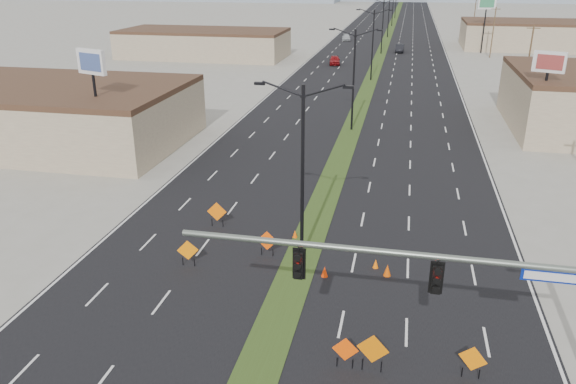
% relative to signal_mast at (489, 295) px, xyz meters
% --- Properties ---
extents(road_surface, '(25.00, 400.00, 0.02)m').
position_rel_signal_mast_xyz_m(road_surface, '(-8.56, 98.00, -4.79)').
color(road_surface, black).
rests_on(road_surface, ground).
extents(median_strip, '(2.00, 400.00, 0.04)m').
position_rel_signal_mast_xyz_m(median_strip, '(-8.56, 98.00, -4.79)').
color(median_strip, '#304217').
rests_on(median_strip, ground).
extents(building_sw_far, '(30.00, 14.00, 4.50)m').
position_rel_signal_mast_xyz_m(building_sw_far, '(-40.56, 83.00, -2.54)').
color(building_sw_far, tan).
rests_on(building_sw_far, ground).
extents(building_se_far, '(44.00, 16.00, 5.00)m').
position_rel_signal_mast_xyz_m(building_se_far, '(29.44, 108.00, -2.29)').
color(building_se_far, tan).
rests_on(building_se_far, ground).
extents(signal_mast, '(16.30, 0.60, 8.00)m').
position_rel_signal_mast_xyz_m(signal_mast, '(0.00, 0.00, 0.00)').
color(signal_mast, slate).
rests_on(signal_mast, ground).
extents(streetlight_0, '(5.15, 0.24, 10.02)m').
position_rel_signal_mast_xyz_m(streetlight_0, '(-8.56, 10.00, 0.63)').
color(streetlight_0, black).
rests_on(streetlight_0, ground).
extents(streetlight_1, '(5.15, 0.24, 10.02)m').
position_rel_signal_mast_xyz_m(streetlight_1, '(-8.56, 38.00, 0.63)').
color(streetlight_1, black).
rests_on(streetlight_1, ground).
extents(streetlight_2, '(5.15, 0.24, 10.02)m').
position_rel_signal_mast_xyz_m(streetlight_2, '(-8.56, 66.00, 0.63)').
color(streetlight_2, black).
rests_on(streetlight_2, ground).
extents(streetlight_3, '(5.15, 0.24, 10.02)m').
position_rel_signal_mast_xyz_m(streetlight_3, '(-8.56, 94.00, 0.63)').
color(streetlight_3, black).
rests_on(streetlight_3, ground).
extents(streetlight_4, '(5.15, 0.24, 10.02)m').
position_rel_signal_mast_xyz_m(streetlight_4, '(-8.56, 122.00, 0.63)').
color(streetlight_4, black).
rests_on(streetlight_4, ground).
extents(streetlight_5, '(5.15, 0.24, 10.02)m').
position_rel_signal_mast_xyz_m(streetlight_5, '(-8.56, 150.00, 0.63)').
color(streetlight_5, black).
rests_on(streetlight_5, ground).
extents(streetlight_6, '(5.15, 0.24, 10.02)m').
position_rel_signal_mast_xyz_m(streetlight_6, '(-8.56, 178.00, 0.63)').
color(streetlight_6, black).
rests_on(streetlight_6, ground).
extents(utility_pole_1, '(1.60, 0.20, 9.00)m').
position_rel_signal_mast_xyz_m(utility_pole_1, '(11.44, 58.00, -0.12)').
color(utility_pole_1, '#4C3823').
rests_on(utility_pole_1, ground).
extents(utility_pole_2, '(1.60, 0.20, 9.00)m').
position_rel_signal_mast_xyz_m(utility_pole_2, '(11.44, 93.00, -0.12)').
color(utility_pole_2, '#4C3823').
rests_on(utility_pole_2, ground).
extents(utility_pole_3, '(1.60, 0.20, 9.00)m').
position_rel_signal_mast_xyz_m(utility_pole_3, '(11.44, 128.00, -0.12)').
color(utility_pole_3, '#4C3823').
rests_on(utility_pole_3, ground).
extents(car_left, '(2.34, 4.60, 1.50)m').
position_rel_signal_mast_xyz_m(car_left, '(-15.66, 79.19, -4.04)').
color(car_left, maroon).
rests_on(car_left, ground).
extents(car_mid, '(1.68, 4.56, 1.49)m').
position_rel_signal_mast_xyz_m(car_mid, '(-5.09, 96.90, -4.05)').
color(car_mid, black).
rests_on(car_mid, ground).
extents(car_far, '(2.38, 4.70, 1.31)m').
position_rel_signal_mast_xyz_m(car_far, '(-17.52, 113.90, -4.14)').
color(car_far, '#AFB4B9').
rests_on(car_far, ground).
extents(construction_sign_0, '(1.14, 0.38, 1.56)m').
position_rel_signal_mast_xyz_m(construction_sign_0, '(-14.58, 7.80, -3.87)').
color(construction_sign_0, orange).
rests_on(construction_sign_0, ground).
extents(construction_sign_1, '(1.17, 0.05, 1.56)m').
position_rel_signal_mast_xyz_m(construction_sign_1, '(-10.56, 9.86, -3.88)').
color(construction_sign_1, '#FF4C05').
rests_on(construction_sign_1, ground).
extents(construction_sign_2, '(1.26, 0.14, 1.68)m').
position_rel_signal_mast_xyz_m(construction_sign_2, '(-14.64, 13.03, -3.80)').
color(construction_sign_2, '#FF6B05').
rests_on(construction_sign_2, ground).
extents(construction_sign_3, '(1.10, 0.05, 1.47)m').
position_rel_signal_mast_xyz_m(construction_sign_3, '(-5.06, 1.00, -3.93)').
color(construction_sign_3, '#F84A05').
rests_on(construction_sign_3, ground).
extents(construction_sign_4, '(1.33, 0.21, 1.78)m').
position_rel_signal_mast_xyz_m(construction_sign_4, '(-3.94, 1.00, -3.74)').
color(construction_sign_4, '#D96604').
rests_on(construction_sign_4, ground).
extents(construction_sign_5, '(1.09, 0.43, 1.52)m').
position_rel_signal_mast_xyz_m(construction_sign_5, '(0.02, 1.41, -3.90)').
color(construction_sign_5, orange).
rests_on(construction_sign_5, ground).
extents(cone_0, '(0.42, 0.42, 0.62)m').
position_rel_signal_mast_xyz_m(cone_0, '(-6.96, 8.18, -4.48)').
color(cone_0, red).
rests_on(cone_0, ground).
extents(cone_1, '(0.51, 0.51, 0.69)m').
position_rel_signal_mast_xyz_m(cone_1, '(-3.66, 8.96, -4.45)').
color(cone_1, '#D64A04').
rests_on(cone_1, ground).
extents(cone_2, '(0.35, 0.35, 0.54)m').
position_rel_signal_mast_xyz_m(cone_2, '(-4.32, 9.69, -4.52)').
color(cone_2, '#FF6A05').
rests_on(cone_2, ground).
extents(cone_3, '(0.37, 0.37, 0.54)m').
position_rel_signal_mast_xyz_m(cone_3, '(-9.43, 12.43, -4.52)').
color(cone_3, '#EC5504').
rests_on(cone_3, ground).
extents(pole_sign_west, '(2.99, 1.38, 9.38)m').
position_rel_signal_mast_xyz_m(pole_sign_west, '(-28.78, 24.14, 2.86)').
color(pole_sign_west, black).
rests_on(pole_sign_west, ground).
extents(pole_sign_east_near, '(2.72, 1.40, 8.61)m').
position_rel_signal_mast_xyz_m(pole_sign_east_near, '(9.02, 36.55, 2.17)').
color(pole_sign_east_near, black).
rests_on(pole_sign_east_near, ground).
extents(pole_sign_east_far, '(3.41, 0.93, 10.43)m').
position_rel_signal_mast_xyz_m(pole_sign_east_far, '(10.48, 98.86, 3.78)').
color(pole_sign_east_far, black).
rests_on(pole_sign_east_far, ground).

